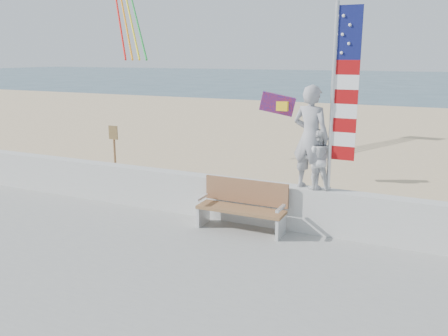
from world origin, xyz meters
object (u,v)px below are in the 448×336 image
(adult, at_px, (311,137))
(flag, at_px, (340,91))
(child, at_px, (317,159))
(bench, at_px, (243,205))

(adult, xyz_separation_m, flag, (0.51, -0.00, 0.90))
(child, relative_size, flag, 0.34)
(flag, bearing_deg, adult, 179.97)
(adult, relative_size, child, 1.70)
(adult, bearing_deg, bench, 33.24)
(adult, xyz_separation_m, bench, (-1.22, -0.45, -1.40))
(adult, relative_size, bench, 1.12)
(flag, bearing_deg, child, 179.96)
(child, height_order, bench, child)
(bench, xyz_separation_m, flag, (1.73, 0.45, 2.30))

